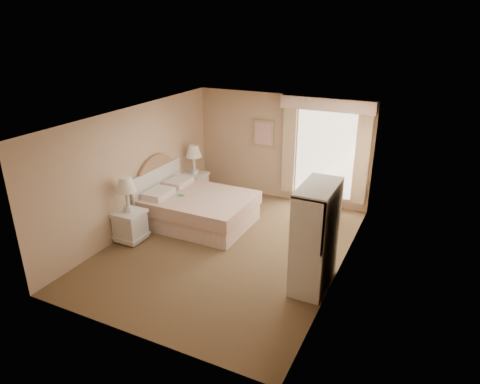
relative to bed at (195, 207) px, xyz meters
The scene contains 9 objects.
room 1.57m from the bed, 29.70° to the right, with size 4.21×5.51×2.51m.
window 3.12m from the bed, 42.92° to the left, with size 2.05×0.22×2.51m.
framed_art 2.49m from the bed, 72.16° to the left, with size 0.52×0.04×0.62m.
bed is the anchor object (origin of this frame).
nightstand_near 1.43m from the bed, 120.51° to the right, with size 0.54×0.54×1.30m.
nightstand_far 1.40m from the bed, 121.15° to the left, with size 0.53×0.53×1.29m.
round_table 2.74m from the bed, 29.95° to the left, with size 0.65×0.65×0.69m.
cafe_chair 2.99m from the bed, 31.40° to the left, with size 0.50×0.50×0.84m.
armoire 3.16m from the bed, 20.97° to the right, with size 0.52×1.05×1.74m.
Camera 1 is at (3.33, -6.37, 4.07)m, focal length 32.00 mm.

